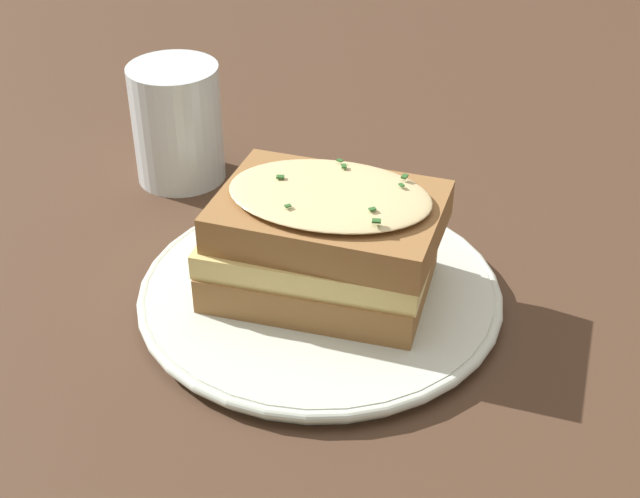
% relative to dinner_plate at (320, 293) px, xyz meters
% --- Properties ---
extents(ground_plane, '(2.40, 2.40, 0.00)m').
position_rel_dinner_plate_xyz_m(ground_plane, '(0.03, 0.01, -0.01)').
color(ground_plane, '#473021').
extents(dinner_plate, '(0.24, 0.24, 0.01)m').
position_rel_dinner_plate_xyz_m(dinner_plate, '(0.00, 0.00, 0.00)').
color(dinner_plate, silver).
rests_on(dinner_plate, ground_plane).
extents(sandwich, '(0.17, 0.17, 0.08)m').
position_rel_dinner_plate_xyz_m(sandwich, '(-0.00, -0.00, 0.04)').
color(sandwich, olive).
rests_on(sandwich, dinner_plate).
extents(water_glass, '(0.07, 0.07, 0.10)m').
position_rel_dinner_plate_xyz_m(water_glass, '(0.20, 0.01, 0.04)').
color(water_glass, silver).
rests_on(water_glass, ground_plane).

